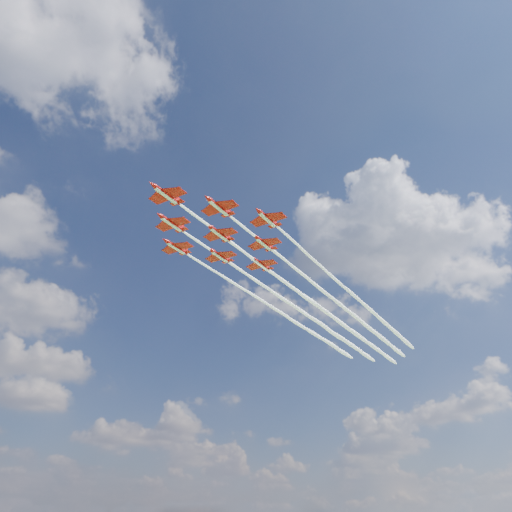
{
  "coord_description": "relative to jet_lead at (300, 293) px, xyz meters",
  "views": [
    {
      "loc": [
        -51.21,
        -91.19,
        21.44
      ],
      "look_at": [
        14.33,
        7.18,
        82.1
      ],
      "focal_mm": 35.0,
      "sensor_mm": 36.0,
      "label": 1
    }
  ],
  "objects": [
    {
      "name": "jet_row2_starb",
      "position": [
        6.2,
        10.47,
        0.0
      ],
      "size": [
        122.74,
        59.56,
        2.5
      ],
      "rotation": [
        0.0,
        0.0,
        0.44
      ],
      "color": "#AD0D09"
    },
    {
      "name": "jet_row2_port",
      "position": [
        12.0,
        -2.0,
        0.0
      ],
      "size": [
        122.74,
        59.56,
        2.5
      ],
      "rotation": [
        0.0,
        0.0,
        0.44
      ],
      "color": "#AD0D09"
    },
    {
      "name": "jet_tail",
      "position": [
        36.4,
        16.94,
        0.0
      ],
      "size": [
        122.74,
        59.56,
        2.5
      ],
      "rotation": [
        0.0,
        0.0,
        0.44
      ],
      "color": "#AD0D09"
    },
    {
      "name": "jet_lead",
      "position": [
        0.0,
        0.0,
        0.0
      ],
      "size": [
        122.74,
        59.56,
        2.5
      ],
      "rotation": [
        0.0,
        0.0,
        0.44
      ],
      "color": "#AD0D09"
    },
    {
      "name": "jet_row4_port",
      "position": [
        30.21,
        6.47,
        0.0
      ],
      "size": [
        122.74,
        59.56,
        2.5
      ],
      "rotation": [
        0.0,
        0.0,
        0.44
      ],
      "color": "#AD0D09"
    },
    {
      "name": "jet_row3_centre",
      "position": [
        18.2,
        8.47,
        0.0
      ],
      "size": [
        122.74,
        59.56,
        2.5
      ],
      "rotation": [
        0.0,
        0.0,
        0.44
      ],
      "color": "#AD0D09"
    },
    {
      "name": "jet_row3_starb",
      "position": [
        12.4,
        20.95,
        0.0
      ],
      "size": [
        122.74,
        59.56,
        2.5
      ],
      "rotation": [
        0.0,
        0.0,
        0.44
      ],
      "color": "#AD0D09"
    },
    {
      "name": "jet_row4_starb",
      "position": [
        24.4,
        18.94,
        0.0
      ],
      "size": [
        122.74,
        59.56,
        2.5
      ],
      "rotation": [
        0.0,
        0.0,
        0.44
      ],
      "color": "#AD0D09"
    },
    {
      "name": "jet_row3_port",
      "position": [
        24.01,
        -4.0,
        0.0
      ],
      "size": [
        122.74,
        59.56,
        2.5
      ],
      "rotation": [
        0.0,
        0.0,
        0.44
      ],
      "color": "#AD0D09"
    }
  ]
}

